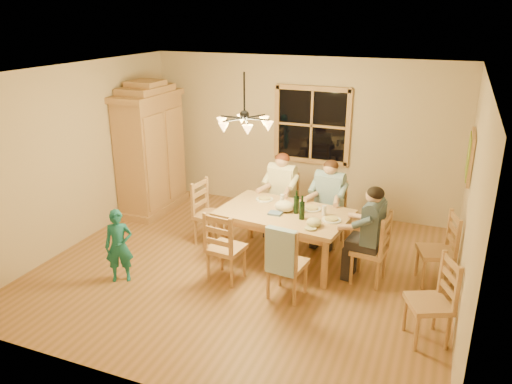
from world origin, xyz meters
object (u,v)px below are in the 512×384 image
at_px(dining_table, 284,218).
at_px(wine_bottle_b, 302,208).
at_px(chandelier, 244,122).
at_px(chair_near_left, 226,258).
at_px(chair_spare_back, 434,262).
at_px(adult_woman, 282,184).
at_px(chair_spare_front, 427,316).
at_px(child, 119,246).
at_px(chair_far_right, 328,225).
at_px(wine_bottle_a, 296,202).
at_px(chair_far_left, 281,215).
at_px(armoire, 151,152).
at_px(chair_near_right, 287,274).
at_px(chair_end_left, 211,225).
at_px(adult_slate_man, 372,223).
at_px(chair_end_right, 369,260).
at_px(adult_plaid_man, 329,192).

xyz_separation_m(dining_table, wine_bottle_b, (0.30, -0.16, 0.27)).
height_order(chandelier, chair_near_left, chandelier).
bearing_deg(chair_spare_back, adult_woman, 54.83).
xyz_separation_m(dining_table, chair_spare_front, (2.04, -1.18, -0.36)).
relative_size(child, chair_spare_front, 1.01).
xyz_separation_m(adult_woman, wine_bottle_b, (0.65, -1.05, 0.08)).
xyz_separation_m(chair_far_right, adult_woman, (-0.79, 0.09, 0.54)).
relative_size(dining_table, chair_spare_back, 1.91).
distance_m(wine_bottle_a, child, 2.45).
bearing_deg(chair_far_left, wine_bottle_b, 128.21).
xyz_separation_m(armoire, adult_woman, (2.49, -0.15, -0.22)).
distance_m(chair_near_right, chair_spare_back, 1.97).
xyz_separation_m(wine_bottle_b, chair_spare_front, (1.73, -1.01, -0.62)).
bearing_deg(wine_bottle_a, dining_table, -177.38).
relative_size(chair_near_right, wine_bottle_a, 3.00).
bearing_deg(chair_far_left, chair_end_left, 46.74).
bearing_deg(chair_near_left, adult_slate_man, 26.57).
bearing_deg(adult_slate_man, chair_end_right, 82.44).
relative_size(wine_bottle_a, chair_spare_front, 0.33).
bearing_deg(chair_far_right, chair_end_left, 27.98).
bearing_deg(chair_end_right, adult_slate_man, -97.56).
distance_m(dining_table, chair_end_left, 1.29).
xyz_separation_m(chair_near_left, adult_woman, (0.19, 1.67, 0.54)).
distance_m(chair_end_right, adult_woman, 1.96).
relative_size(chair_end_right, adult_plaid_man, 1.13).
bearing_deg(chandelier, wine_bottle_b, 20.06).
relative_size(chair_far_left, chair_spare_back, 1.00).
height_order(chair_end_right, wine_bottle_b, wine_bottle_b).
relative_size(chair_far_right, adult_slate_man, 1.13).
distance_m(chair_far_right, adult_plaid_man, 0.54).
xyz_separation_m(chair_far_right, chair_end_left, (-1.67, -0.66, 0.00)).
distance_m(chandelier, dining_table, 1.54).
bearing_deg(chair_far_right, wine_bottle_a, 77.64).
bearing_deg(wine_bottle_b, chair_far_left, 121.74).
bearing_deg(chair_near_right, adult_plaid_man, 93.37).
bearing_deg(adult_plaid_man, chair_far_left, 0.00).
xyz_separation_m(chair_near_left, chair_spare_back, (2.57, 0.91, 0.00)).
xyz_separation_m(adult_woman, chair_spare_back, (2.38, -0.76, -0.54)).
bearing_deg(chair_near_left, chair_end_left, 133.26).
height_order(chandelier, chair_far_left, chandelier).
xyz_separation_m(chair_far_right, child, (-2.27, -2.13, 0.20)).
relative_size(adult_slate_man, child, 0.88).
bearing_deg(wine_bottle_a, adult_woman, 120.51).
height_order(chair_near_left, wine_bottle_a, wine_bottle_a).
bearing_deg(chair_end_left, wine_bottle_a, 91.10).
bearing_deg(adult_plaid_man, adult_slate_man, 136.64).
xyz_separation_m(armoire, wine_bottle_b, (3.14, -1.20, -0.13)).
bearing_deg(chair_end_right, chandelier, 106.35).
relative_size(chair_far_right, wine_bottle_b, 3.00).
height_order(chair_near_left, adult_woman, adult_woman).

